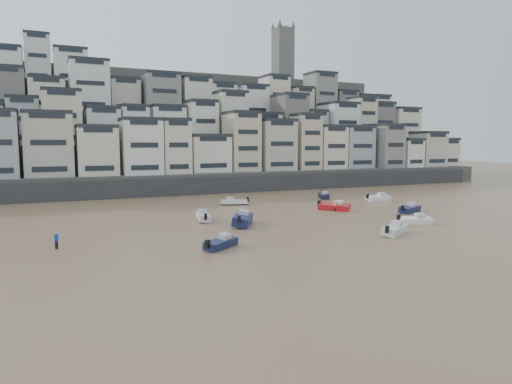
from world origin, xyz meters
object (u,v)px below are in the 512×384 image
boat_e (334,206)px  person_blue (56,240)px  boat_b (415,219)px  boat_d (410,208)px  boat_h (234,201)px  person_pink (335,206)px  boat_i (324,195)px  boat_a (395,228)px  boat_f (203,215)px  boat_g (378,197)px  boat_c (243,218)px  boat_j (221,242)px

boat_e → person_blue: size_ratio=3.07×
boat_b → boat_d: (6.62, 8.03, 0.07)m
boat_h → person_pink: person_pink is taller
boat_i → boat_d: bearing=29.3°
boat_a → boat_h: (-7.50, 31.08, -0.04)m
boat_e → person_pink: person_pink is taller
boat_f → boat_g: size_ratio=1.01×
boat_d → boat_c: bearing=156.4°
boat_b → person_pink: bearing=122.9°
boat_i → boat_e: bearing=-3.5°
person_blue → boat_g: bearing=17.4°
boat_f → boat_j: bearing=179.0°
boat_f → boat_h: bearing=-25.7°
boat_a → boat_h: bearing=74.5°
person_pink → boat_d: bearing=-31.0°
boat_j → person_pink: size_ratio=2.71×
person_blue → boat_i: bearing=27.5°
boat_c → boat_b: bearing=-82.6°
boat_a → person_pink: bearing=48.4°
boat_h → person_blue: person_blue is taller
boat_j → boat_a: bearing=-40.4°
boat_j → person_pink: (24.55, 16.03, 0.23)m
boat_e → person_pink: (-0.30, -0.69, 0.14)m
boat_a → boat_j: boat_a is taller
boat_c → person_pink: bearing=-43.5°
boat_a → boat_e: bearing=47.9°
boat_h → person_pink: (11.49, -13.21, 0.20)m
boat_a → boat_j: 20.65m
boat_j → person_blue: 16.27m
boat_d → person_pink: size_ratio=2.97×
boat_a → boat_d: (13.55, 12.13, -0.00)m
boat_b → person_pink: person_pink is taller
boat_f → boat_c: bearing=-135.1°
boat_e → boat_g: (13.99, 6.52, -0.02)m
boat_h → person_pink: 17.51m
boat_f → person_pink: size_ratio=3.02×
boat_b → boat_j: bearing=-154.5°
boat_e → boat_i: (7.19, 14.09, -0.04)m
boat_a → boat_e: size_ratio=0.97×
boat_f → boat_j: 16.65m
person_blue → person_pink: size_ratio=1.00×
boat_i → boat_j: size_ratio=1.06×
boat_d → boat_f: size_ratio=0.98×
boat_a → person_pink: person_pink is taller
boat_h → boat_i: (18.98, 1.57, 0.01)m
boat_b → boat_j: boat_j is taller
boat_e → boat_d: bearing=18.9°
boat_b → boat_c: boat_c is taller
boat_b → boat_g: 23.86m
boat_c → boat_f: (-3.57, 5.31, -0.20)m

